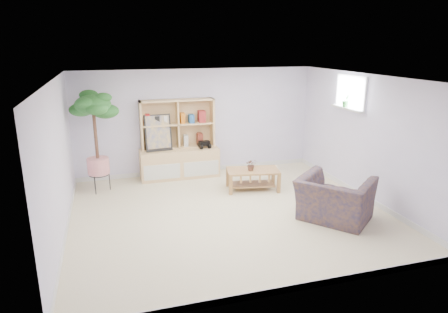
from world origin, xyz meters
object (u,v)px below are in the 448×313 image
object	(u,v)px
storage_unit	(179,139)
floor_tree	(96,142)
armchair	(335,196)
coffee_table	(253,180)

from	to	relation	value
storage_unit	floor_tree	xyz separation A→B (m)	(-1.74, -0.44, 0.16)
armchair	storage_unit	bearing A→B (deg)	-4.65
storage_unit	armchair	world-z (taller)	storage_unit
floor_tree	armchair	bearing A→B (deg)	-33.71
storage_unit	armchair	size ratio (longest dim) A/B	1.50
storage_unit	armchair	distance (m)	3.73
coffee_table	armchair	xyz separation A→B (m)	(0.83, -1.79, 0.22)
coffee_table	floor_tree	xyz separation A→B (m)	(-3.05, 0.80, 0.82)
floor_tree	armchair	world-z (taller)	floor_tree
coffee_table	floor_tree	distance (m)	3.26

